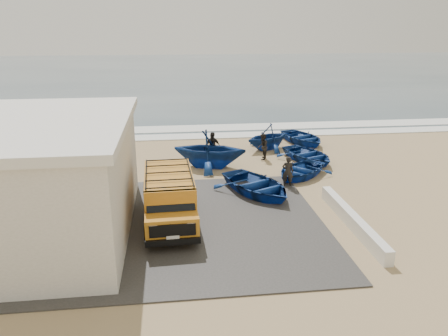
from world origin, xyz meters
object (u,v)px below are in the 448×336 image
parapet (352,220)px  boat_far_right (302,137)px  boat_far_left (268,137)px  fisherman_middle (263,147)px  boat_mid_right (308,155)px  boat_near_right (300,170)px  van (169,197)px  boat_mid_left (210,149)px  fisherman_front (288,172)px  building (14,179)px  boat_near_left (257,185)px  fisherman_back (212,147)px

parapet → boat_far_right: (1.74, 12.39, 0.12)m
boat_far_left → fisherman_middle: 2.22m
boat_mid_right → fisherman_middle: fisherman_middle is taller
boat_far_right → fisherman_middle: bearing=-154.1°
boat_near_right → parapet: bearing=-39.4°
van → boat_far_right: (8.71, 11.13, -0.71)m
van → boat_mid_left: size_ratio=1.23×
parapet → fisherman_front: bearing=106.0°
building → van: (5.53, 0.26, -1.06)m
van → boat_far_left: bearing=56.5°
parapet → fisherman_middle: (-1.62, 9.16, 0.48)m
boat_near_right → boat_near_left: bearing=-94.6°
van → fisherman_back: size_ratio=2.76×
building → fisherman_front: 11.83m
boat_near_left → fisherman_middle: 5.51m
boat_mid_left → fisherman_middle: (3.16, 1.06, -0.28)m
fisherman_middle → boat_mid_left: bearing=-52.5°
building → van: bearing=2.7°
boat_mid_right → boat_near_right: bearing=-137.1°
boat_mid_right → parapet: bearing=-117.5°
boat_near_left → van: bearing=-172.9°
fisherman_back → boat_mid_left: bearing=-128.4°
parapet → boat_far_left: boat_far_left is taller
boat_near_right → boat_mid_right: size_ratio=0.95×
boat_far_left → parapet: bearing=-24.3°
boat_near_left → building: bearing=170.7°
boat_near_right → boat_mid_left: bearing=-158.7°
boat_mid_left → fisherman_back: (0.23, 0.87, -0.16)m
boat_mid_left → boat_mid_right: boat_mid_left is taller
boat_near_left → boat_far_right: (4.74, 8.55, -0.04)m
fisherman_middle → fisherman_back: fisherman_back is taller
boat_near_right → boat_far_right: size_ratio=0.92×
boat_mid_right → boat_far_left: 3.28m
van → boat_mid_left: boat_mid_left is taller
boat_mid_right → boat_far_right: boat_far_right is taller
fisherman_back → boat_near_left: bearing=-97.0°
van → boat_mid_left: (2.19, 6.84, -0.06)m
van → fisherman_middle: 9.55m
boat_near_left → boat_mid_right: bearing=24.2°
boat_mid_left → boat_far_right: boat_mid_left is taller
boat_near_right → van: bearing=-97.5°
building → boat_near_right: building is taller
boat_far_left → boat_far_right: (2.58, 1.14, -0.42)m
fisherman_middle → boat_far_left: bearing=178.8°
parapet → boat_near_left: bearing=128.0°
boat_far_right → fisherman_middle: (-3.35, -3.23, 0.36)m
boat_far_left → fisherman_front: size_ratio=2.06×
boat_near_right → boat_far_left: 5.36m
boat_far_right → fisherman_front: 8.34m
boat_mid_right → fisherman_middle: bearing=143.7°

